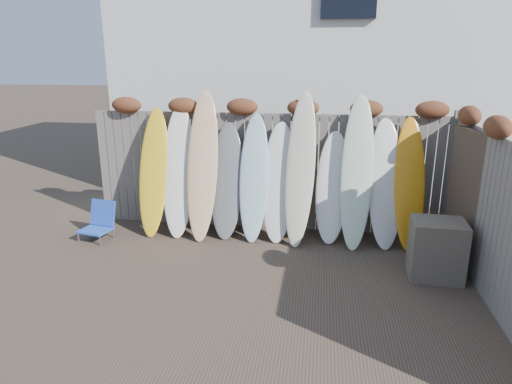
# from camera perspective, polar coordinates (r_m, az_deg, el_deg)

# --- Properties ---
(ground) EXTENTS (80.00, 80.00, 0.00)m
(ground) POSITION_cam_1_polar(r_m,az_deg,el_deg) (5.94, -1.71, -12.63)
(ground) COLOR #493A2D
(back_fence) EXTENTS (6.05, 0.28, 2.24)m
(back_fence) POSITION_cam_1_polar(r_m,az_deg,el_deg) (7.74, 1.71, 3.80)
(back_fence) COLOR slate
(back_fence) RESTS_ON ground
(right_fence) EXTENTS (0.28, 4.40, 2.24)m
(right_fence) POSITION_cam_1_polar(r_m,az_deg,el_deg) (6.01, 28.11, -2.44)
(right_fence) COLOR slate
(right_fence) RESTS_ON ground
(house) EXTENTS (8.50, 5.50, 6.33)m
(house) POSITION_cam_1_polar(r_m,az_deg,el_deg) (11.61, 6.54, 18.03)
(house) COLOR silver
(house) RESTS_ON ground
(beach_chair) EXTENTS (0.55, 0.57, 0.61)m
(beach_chair) POSITION_cam_1_polar(r_m,az_deg,el_deg) (7.96, -19.01, -3.50)
(beach_chair) COLOR blue
(beach_chair) RESTS_ON ground
(wooden_crate) EXTENTS (0.72, 0.61, 0.80)m
(wooden_crate) POSITION_cam_1_polar(r_m,az_deg,el_deg) (6.66, 21.64, -6.67)
(wooden_crate) COLOR brown
(wooden_crate) RESTS_ON ground
(lattice_panel) EXTENTS (0.26, 1.29, 1.95)m
(lattice_panel) POSITION_cam_1_polar(r_m,az_deg,el_deg) (6.93, 25.13, -1.14)
(lattice_panel) COLOR #392822
(lattice_panel) RESTS_ON ground
(surfboard_0) EXTENTS (0.50, 0.75, 2.09)m
(surfboard_0) POSITION_cam_1_polar(r_m,az_deg,el_deg) (7.79, -12.67, 2.42)
(surfboard_0) COLOR yellow
(surfboard_0) RESTS_ON ground
(surfboard_1) EXTENTS (0.58, 0.79, 2.13)m
(surfboard_1) POSITION_cam_1_polar(r_m,az_deg,el_deg) (7.67, -9.65, 2.55)
(surfboard_1) COLOR white
(surfboard_1) RESTS_ON ground
(surfboard_2) EXTENTS (0.51, 0.84, 2.39)m
(surfboard_2) POSITION_cam_1_polar(r_m,az_deg,el_deg) (7.47, -6.70, 3.32)
(surfboard_2) COLOR #E3986C
(surfboard_2) RESTS_ON ground
(surfboard_3) EXTENTS (0.56, 0.68, 1.86)m
(surfboard_3) POSITION_cam_1_polar(r_m,az_deg,el_deg) (7.51, -3.68, 1.38)
(surfboard_3) COLOR slate
(surfboard_3) RESTS_ON ground
(surfboard_4) EXTENTS (0.47, 0.72, 2.02)m
(surfboard_4) POSITION_cam_1_polar(r_m,az_deg,el_deg) (7.38, -0.26, 1.80)
(surfboard_4) COLOR #A0C8D4
(surfboard_4) RESTS_ON ground
(surfboard_5) EXTENTS (0.57, 0.69, 1.89)m
(surfboard_5) POSITION_cam_1_polar(r_m,az_deg,el_deg) (7.37, 2.86, 1.22)
(surfboard_5) COLOR white
(surfboard_5) RESTS_ON ground
(surfboard_6) EXTENTS (0.54, 0.88, 2.39)m
(surfboard_6) POSITION_cam_1_polar(r_m,az_deg,el_deg) (7.24, 5.56, 2.92)
(surfboard_6) COLOR beige
(surfboard_6) RESTS_ON ground
(surfboard_7) EXTENTS (0.58, 0.67, 1.76)m
(surfboard_7) POSITION_cam_1_polar(r_m,az_deg,el_deg) (7.42, 9.50, 0.57)
(surfboard_7) COLOR white
(surfboard_7) RESTS_ON ground
(surfboard_8) EXTENTS (0.55, 0.86, 2.35)m
(surfboard_8) POSITION_cam_1_polar(r_m,az_deg,el_deg) (7.25, 12.51, 2.45)
(surfboard_8) COLOR silver
(surfboard_8) RESTS_ON ground
(surfboard_9) EXTENTS (0.61, 0.76, 1.99)m
(surfboard_9) POSITION_cam_1_polar(r_m,az_deg,el_deg) (7.38, 15.88, 1.00)
(surfboard_9) COLOR silver
(surfboard_9) RESTS_ON ground
(surfboard_10) EXTENTS (0.51, 0.74, 2.01)m
(surfboard_10) POSITION_cam_1_polar(r_m,az_deg,el_deg) (7.44, 18.63, 0.97)
(surfboard_10) COLOR orange
(surfboard_10) RESTS_ON ground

